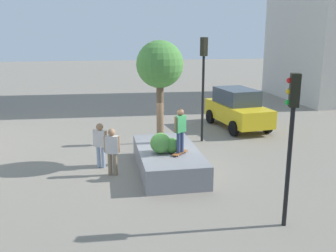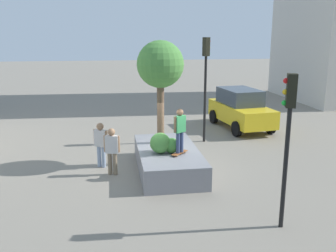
{
  "view_description": "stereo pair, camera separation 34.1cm",
  "coord_description": "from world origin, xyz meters",
  "px_view_note": "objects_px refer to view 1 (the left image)",
  "views": [
    {
      "loc": [
        13.45,
        -2.47,
        5.15
      ],
      "look_at": [
        -0.02,
        -0.06,
        1.75
      ],
      "focal_mm": 40.26,
      "sensor_mm": 36.0,
      "label": 1
    },
    {
      "loc": [
        13.51,
        -2.13,
        5.15
      ],
      "look_at": [
        -0.02,
        -0.06,
        1.75
      ],
      "focal_mm": 40.26,
      "sensor_mm": 36.0,
      "label": 2
    }
  ],
  "objects_px": {
    "plaza_tree": "(160,66)",
    "skateboarder": "(180,128)",
    "taxi_cab": "(237,108)",
    "traffic_light_corner": "(291,124)",
    "planter_ledge": "(168,160)",
    "traffic_light_median": "(204,72)",
    "skateboard": "(180,153)",
    "pedestrian_crossing": "(100,142)",
    "passerby_with_bag": "(112,149)"
  },
  "relations": [
    {
      "from": "skateboarder",
      "to": "taxi_cab",
      "type": "relative_size",
      "value": 0.33
    },
    {
      "from": "skateboard",
      "to": "taxi_cab",
      "type": "distance_m",
      "value": 8.12
    },
    {
      "from": "skateboarder",
      "to": "traffic_light_corner",
      "type": "distance_m",
      "value": 4.65
    },
    {
      "from": "taxi_cab",
      "to": "traffic_light_corner",
      "type": "relative_size",
      "value": 1.17
    },
    {
      "from": "skateboarder",
      "to": "passerby_with_bag",
      "type": "height_order",
      "value": "skateboarder"
    },
    {
      "from": "traffic_light_median",
      "to": "pedestrian_crossing",
      "type": "height_order",
      "value": "traffic_light_median"
    },
    {
      "from": "passerby_with_bag",
      "to": "traffic_light_median",
      "type": "bearing_deg",
      "value": 130.36
    },
    {
      "from": "skateboard",
      "to": "traffic_light_corner",
      "type": "xyz_separation_m",
      "value": [
        4.05,
        2.06,
        1.95
      ]
    },
    {
      "from": "plaza_tree",
      "to": "taxi_cab",
      "type": "relative_size",
      "value": 0.83
    },
    {
      "from": "planter_ledge",
      "to": "traffic_light_median",
      "type": "relative_size",
      "value": 0.91
    },
    {
      "from": "skateboarder",
      "to": "planter_ledge",
      "type": "bearing_deg",
      "value": -156.02
    },
    {
      "from": "skateboard",
      "to": "pedestrian_crossing",
      "type": "distance_m",
      "value": 3.21
    },
    {
      "from": "traffic_light_median",
      "to": "passerby_with_bag",
      "type": "xyz_separation_m",
      "value": [
        3.78,
        -4.45,
        -2.32
      ]
    },
    {
      "from": "skateboard",
      "to": "traffic_light_median",
      "type": "relative_size",
      "value": 0.15
    },
    {
      "from": "pedestrian_crossing",
      "to": "passerby_with_bag",
      "type": "bearing_deg",
      "value": 25.26
    },
    {
      "from": "planter_ledge",
      "to": "taxi_cab",
      "type": "bearing_deg",
      "value": 140.18
    },
    {
      "from": "traffic_light_corner",
      "to": "passerby_with_bag",
      "type": "xyz_separation_m",
      "value": [
        -4.63,
        -4.48,
        -1.83
      ]
    },
    {
      "from": "plaza_tree",
      "to": "traffic_light_corner",
      "type": "relative_size",
      "value": 0.97
    },
    {
      "from": "taxi_cab",
      "to": "plaza_tree",
      "type": "bearing_deg",
      "value": -45.24
    },
    {
      "from": "planter_ledge",
      "to": "taxi_cab",
      "type": "relative_size",
      "value": 0.93
    },
    {
      "from": "planter_ledge",
      "to": "skateboard",
      "type": "bearing_deg",
      "value": 23.98
    },
    {
      "from": "skateboarder",
      "to": "traffic_light_median",
      "type": "xyz_separation_m",
      "value": [
        -4.36,
        2.03,
        1.49
      ]
    },
    {
      "from": "pedestrian_crossing",
      "to": "traffic_light_median",
      "type": "bearing_deg",
      "value": 120.62
    },
    {
      "from": "planter_ledge",
      "to": "pedestrian_crossing",
      "type": "distance_m",
      "value": 2.71
    },
    {
      "from": "plaza_tree",
      "to": "skateboarder",
      "type": "height_order",
      "value": "plaza_tree"
    },
    {
      "from": "taxi_cab",
      "to": "pedestrian_crossing",
      "type": "xyz_separation_m",
      "value": [
        5.19,
        -7.49,
        -0.07
      ]
    },
    {
      "from": "skateboard",
      "to": "pedestrian_crossing",
      "type": "height_order",
      "value": "pedestrian_crossing"
    },
    {
      "from": "skateboard",
      "to": "taxi_cab",
      "type": "relative_size",
      "value": 0.15
    },
    {
      "from": "skateboard",
      "to": "skateboarder",
      "type": "relative_size",
      "value": 0.45
    },
    {
      "from": "plaza_tree",
      "to": "pedestrian_crossing",
      "type": "distance_m",
      "value": 3.74
    },
    {
      "from": "taxi_cab",
      "to": "passerby_with_bag",
      "type": "height_order",
      "value": "taxi_cab"
    },
    {
      "from": "plaza_tree",
      "to": "taxi_cab",
      "type": "distance_m",
      "value": 7.74
    },
    {
      "from": "passerby_with_bag",
      "to": "skateboarder",
      "type": "bearing_deg",
      "value": 76.67
    },
    {
      "from": "plaza_tree",
      "to": "traffic_light_median",
      "type": "height_order",
      "value": "traffic_light_median"
    },
    {
      "from": "traffic_light_median",
      "to": "pedestrian_crossing",
      "type": "xyz_separation_m",
      "value": [
        2.89,
        -4.88,
        -2.32
      ]
    },
    {
      "from": "traffic_light_corner",
      "to": "skateboarder",
      "type": "bearing_deg",
      "value": -153.09
    },
    {
      "from": "planter_ledge",
      "to": "traffic_light_corner",
      "type": "xyz_separation_m",
      "value": [
        4.77,
        2.38,
        2.43
      ]
    },
    {
      "from": "planter_ledge",
      "to": "traffic_light_median",
      "type": "bearing_deg",
      "value": 147.24
    },
    {
      "from": "planter_ledge",
      "to": "traffic_light_median",
      "type": "height_order",
      "value": "traffic_light_median"
    },
    {
      "from": "pedestrian_crossing",
      "to": "passerby_with_bag",
      "type": "relative_size",
      "value": 1.0
    },
    {
      "from": "taxi_cab",
      "to": "pedestrian_crossing",
      "type": "distance_m",
      "value": 9.11
    },
    {
      "from": "plaza_tree",
      "to": "traffic_light_median",
      "type": "bearing_deg",
      "value": 137.91
    },
    {
      "from": "taxi_cab",
      "to": "traffic_light_median",
      "type": "xyz_separation_m",
      "value": [
        2.3,
        -2.61,
        2.25
      ]
    },
    {
      "from": "plaza_tree",
      "to": "traffic_light_corner",
      "type": "xyz_separation_m",
      "value": [
        5.64,
        2.54,
        -1.06
      ]
    },
    {
      "from": "skateboarder",
      "to": "traffic_light_median",
      "type": "height_order",
      "value": "traffic_light_median"
    },
    {
      "from": "traffic_light_median",
      "to": "taxi_cab",
      "type": "bearing_deg",
      "value": 131.38
    },
    {
      "from": "skateboard",
      "to": "traffic_light_corner",
      "type": "distance_m",
      "value": 4.95
    },
    {
      "from": "skateboard",
      "to": "skateboarder",
      "type": "bearing_deg",
      "value": 180.0
    },
    {
      "from": "planter_ledge",
      "to": "traffic_light_median",
      "type": "distance_m",
      "value": 5.23
    },
    {
      "from": "skateboarder",
      "to": "traffic_light_median",
      "type": "bearing_deg",
      "value": 155.08
    }
  ]
}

